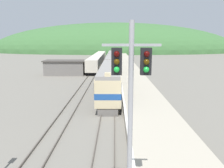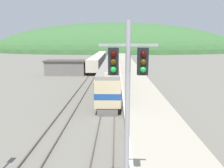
{
  "view_description": "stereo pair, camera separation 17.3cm",
  "coord_description": "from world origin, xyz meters",
  "views": [
    {
      "loc": [
        0.72,
        -5.56,
        7.89
      ],
      "look_at": [
        0.38,
        21.35,
        2.51
      ],
      "focal_mm": 35.0,
      "sensor_mm": 36.0,
      "label": 1
    },
    {
      "loc": [
        0.89,
        -5.55,
        7.89
      ],
      "look_at": [
        0.38,
        21.35,
        2.51
      ],
      "focal_mm": 35.0,
      "sensor_mm": 36.0,
      "label": 2
    }
  ],
  "objects": [
    {
      "name": "express_train_lead_car",
      "position": [
        0.0,
        26.15,
        2.33
      ],
      "size": [
        2.85,
        20.15,
        4.62
      ],
      "color": "black",
      "rests_on": "ground"
    },
    {
      "name": "track_siding",
      "position": [
        -4.5,
        70.0,
        0.08
      ],
      "size": [
        1.52,
        180.0,
        0.16
      ],
      "color": "#4C443D",
      "rests_on": "ground"
    },
    {
      "name": "carriage_second",
      "position": [
        0.0,
        46.86,
        2.32
      ],
      "size": [
        2.84,
        19.04,
        4.26
      ],
      "color": "black",
      "rests_on": "ground"
    },
    {
      "name": "siding_train",
      "position": [
        -4.5,
        63.93,
        1.85
      ],
      "size": [
        2.9,
        42.83,
        3.59
      ],
      "color": "black",
      "rests_on": "ground"
    },
    {
      "name": "platform",
      "position": [
        4.28,
        50.0,
        0.49
      ],
      "size": [
        5.24,
        140.0,
        0.98
      ],
      "color": "#B2A893",
      "rests_on": "ground"
    },
    {
      "name": "track_main",
      "position": [
        0.0,
        70.0,
        0.08
      ],
      "size": [
        1.52,
        180.0,
        0.16
      ],
      "color": "#4C443D",
      "rests_on": "ground"
    },
    {
      "name": "distant_hills",
      "position": [
        0.0,
        154.69,
        0.0
      ],
      "size": [
        177.43,
        79.84,
        40.48
      ],
      "color": "#3D6B38",
      "rests_on": "ground"
    },
    {
      "name": "station_shed",
      "position": [
        -10.78,
        44.6,
        1.73
      ],
      "size": [
        9.43,
        4.61,
        3.42
      ],
      "color": "slate",
      "rests_on": "ground"
    },
    {
      "name": "signal_mast_main",
      "position": [
        1.34,
        2.65,
        5.67
      ],
      "size": [
        2.2,
        0.42,
        8.62
      ],
      "color": "#9E9EA3",
      "rests_on": "ground"
    },
    {
      "name": "carriage_third",
      "position": [
        0.0,
        66.78,
        2.32
      ],
      "size": [
        2.84,
        19.04,
        4.26
      ],
      "color": "black",
      "rests_on": "ground"
    }
  ]
}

